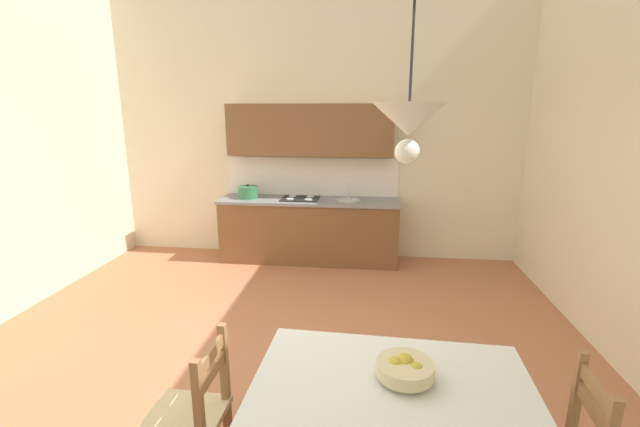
# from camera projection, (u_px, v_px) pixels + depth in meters

# --- Properties ---
(ground_plane) EXTENTS (6.37, 6.79, 0.10)m
(ground_plane) POSITION_uv_depth(u_px,v_px,m) (265.00, 383.00, 3.42)
(ground_plane) COLOR #B7704C
(wall_back) EXTENTS (6.37, 0.12, 4.09)m
(wall_back) POSITION_uv_depth(u_px,v_px,m) (315.00, 115.00, 5.96)
(wall_back) COLOR beige
(wall_back) RESTS_ON ground_plane
(kitchen_cabinetry) EXTENTS (2.51, 0.63, 2.20)m
(kitchen_cabinetry) POSITION_uv_depth(u_px,v_px,m) (309.00, 202.00, 5.93)
(kitchen_cabinetry) COLOR brown
(kitchen_cabinetry) RESTS_ON ground_plane
(dining_table) EXTENTS (1.47, 0.97, 0.75)m
(dining_table) POSITION_uv_depth(u_px,v_px,m) (392.00, 405.00, 2.18)
(dining_table) COLOR brown
(dining_table) RESTS_ON ground_plane
(dining_chair_tv_side) EXTENTS (0.43, 0.43, 0.93)m
(dining_chair_tv_side) POSITION_uv_depth(u_px,v_px,m) (191.00, 417.00, 2.35)
(dining_chair_tv_side) COLOR #D1BC89
(dining_chair_tv_side) RESTS_ON ground_plane
(fruit_bowl) EXTENTS (0.30, 0.30, 0.12)m
(fruit_bowl) POSITION_uv_depth(u_px,v_px,m) (405.00, 368.00, 2.18)
(fruit_bowl) COLOR beige
(fruit_bowl) RESTS_ON dining_table
(pendant_lamp) EXTENTS (0.32, 0.32, 0.80)m
(pendant_lamp) POSITION_uv_depth(u_px,v_px,m) (409.00, 121.00, 1.80)
(pendant_lamp) COLOR black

